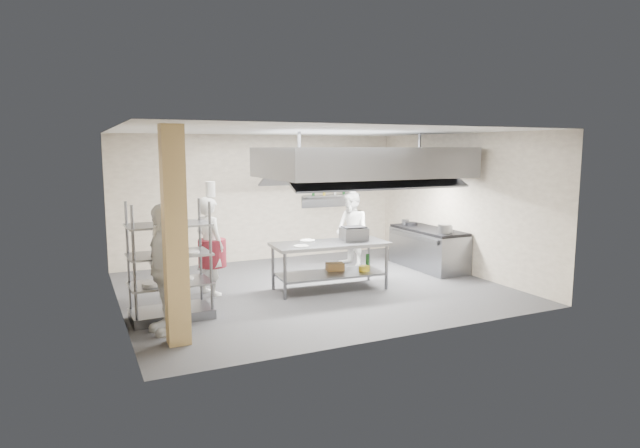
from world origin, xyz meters
name	(u,v)px	position (x,y,z in m)	size (l,w,h in m)	color
floor	(313,288)	(0.00, 0.00, 0.00)	(7.00, 7.00, 0.00)	#2B2B2C
ceiling	(312,131)	(0.00, 0.00, 3.00)	(7.00, 7.00, 0.00)	silver
wall_back	(261,198)	(0.00, 3.00, 1.50)	(7.00, 7.00, 0.00)	gray
wall_left	(116,222)	(-3.50, 0.00, 1.50)	(6.00, 6.00, 0.00)	gray
wall_right	(459,203)	(3.50, 0.00, 1.50)	(6.00, 6.00, 0.00)	gray
column	(175,237)	(-2.90, -1.90, 1.50)	(0.30, 0.30, 3.00)	tan
exhaust_hood	(362,162)	(1.30, 0.40, 2.40)	(4.00, 2.50, 0.60)	gray
hood_strip_a	(323,179)	(0.40, 0.40, 2.08)	(1.60, 0.12, 0.04)	white
hood_strip_b	(399,177)	(2.20, 0.40, 2.08)	(1.60, 0.12, 0.04)	white
wall_shelf	(331,196)	(1.80, 2.84, 1.50)	(1.50, 0.28, 0.04)	gray
island	(330,266)	(0.26, -0.22, 0.46)	(2.19, 0.91, 0.91)	gray
island_worktop	(330,244)	(0.26, -0.22, 0.88)	(2.19, 0.91, 0.06)	gray
island_undershelf	(330,274)	(0.26, -0.22, 0.30)	(2.02, 0.82, 0.04)	slate
pass_rack	(170,261)	(-2.80, -0.74, 0.94)	(1.25, 0.73, 1.87)	gray
cooking_range	(428,250)	(3.08, 0.50, 0.42)	(0.80, 2.00, 0.84)	slate
range_top	(429,230)	(3.08, 0.50, 0.87)	(0.78, 1.96, 0.06)	black
chef_head	(210,246)	(-1.90, 0.38, 0.91)	(0.66, 0.44, 1.82)	white
chef_line	(352,229)	(1.60, 1.38, 0.85)	(0.83, 0.65, 1.71)	white
chef_plating	(164,269)	(-2.98, -1.36, 0.95)	(1.12, 0.46, 1.91)	white
griddle	(354,234)	(0.82, -0.14, 1.03)	(0.49, 0.38, 0.24)	slate
wicker_basket	(335,267)	(0.44, -0.07, 0.39)	(0.33, 0.23, 0.15)	olive
stockpot	(444,229)	(2.95, -0.23, 1.00)	(0.28, 0.28, 0.20)	gray
plate_stack	(170,282)	(-2.80, -0.74, 0.60)	(0.28, 0.28, 0.05)	white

